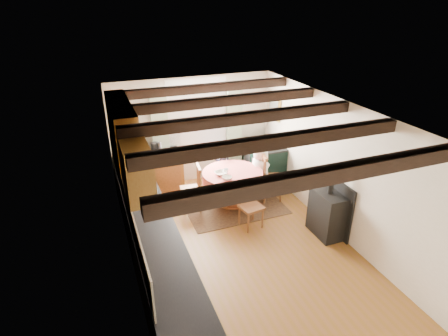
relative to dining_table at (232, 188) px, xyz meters
name	(u,v)px	position (x,y,z in m)	size (l,w,h in m)	color
floor	(240,247)	(-0.40, -1.37, -0.37)	(3.60, 5.50, 0.00)	brown
ceiling	(244,112)	(-0.40, -1.37, 2.03)	(3.60, 5.50, 0.00)	white
wall_back	(193,131)	(-0.40, 1.38, 0.83)	(3.60, 0.00, 2.40)	silver
wall_front	(356,313)	(-0.40, -4.12, 0.83)	(3.60, 0.00, 2.40)	silver
wall_left	(126,206)	(-2.20, -1.37, 0.83)	(0.00, 5.50, 2.40)	silver
wall_right	(336,168)	(1.40, -1.37, 0.83)	(0.00, 5.50, 2.40)	silver
beam_a	(324,176)	(-0.40, -3.37, 1.94)	(3.60, 0.16, 0.16)	black
beam_b	(276,141)	(-0.40, -2.37, 1.94)	(3.60, 0.16, 0.16)	black
beam_c	(243,118)	(-0.40, -1.37, 1.94)	(3.60, 0.16, 0.16)	black
beam_d	(220,101)	(-0.40, -0.37, 1.94)	(3.60, 0.16, 0.16)	black
beam_e	(202,88)	(-0.40, 0.63, 1.94)	(3.60, 0.16, 0.16)	black
splash_left	(125,196)	(-2.18, -1.07, 0.83)	(0.02, 4.50, 0.55)	beige
splash_back	(148,137)	(-1.40, 1.36, 0.83)	(1.40, 0.02, 0.55)	beige
base_cabinet_left	(152,245)	(-1.90, -1.37, 0.07)	(0.60, 5.30, 0.88)	brown
base_cabinet_back	(151,174)	(-1.45, 1.08, 0.07)	(1.30, 0.60, 0.88)	brown
worktop_left	(150,220)	(-1.88, -1.37, 0.53)	(0.64, 5.30, 0.04)	black
worktop_back	(150,155)	(-1.45, 1.06, 0.53)	(1.30, 0.64, 0.04)	black
wall_cabinet_glass	(122,129)	(-2.03, -0.17, 1.58)	(0.34, 1.80, 0.90)	brown
wall_cabinet_solid	(136,169)	(-2.03, -1.67, 1.53)	(0.34, 0.90, 0.70)	brown
window_frame	(197,113)	(-0.30, 1.37, 1.23)	(1.34, 0.03, 1.54)	white
window_pane	(197,113)	(-0.30, 1.37, 1.23)	(1.20, 0.01, 1.40)	white
curtain_left	(161,141)	(-1.15, 1.28, 0.73)	(0.35, 0.10, 2.10)	#A7B99B
curtain_right	(234,131)	(0.55, 1.28, 0.73)	(0.35, 0.10, 2.10)	#A7B99B
curtain_rod	(197,87)	(-0.30, 1.28, 1.83)	(0.03, 0.03, 2.00)	black
wall_picture	(275,106)	(1.37, 0.93, 1.33)	(0.04, 0.50, 0.60)	gold
wall_plate	(237,105)	(0.65, 1.35, 1.33)	(0.30, 0.30, 0.02)	silver
rug	(232,204)	(0.00, 0.00, -0.36)	(1.97, 1.53, 0.01)	brown
dining_table	(232,188)	(0.00, 0.00, 0.00)	(1.22, 1.22, 0.73)	#B35C49
chair_near	(251,205)	(0.02, -0.87, 0.09)	(0.39, 0.41, 0.91)	brown
chair_left	(191,189)	(-0.85, 0.09, 0.11)	(0.41, 0.43, 0.96)	brown
chair_right	(271,177)	(0.83, -0.09, 0.16)	(0.45, 0.47, 1.05)	brown
aga_range	(264,162)	(1.07, 0.74, 0.10)	(0.66, 1.01, 0.93)	black
cast_iron_stove	(328,202)	(1.18, -1.56, 0.29)	(0.39, 0.66, 1.31)	black
child_far	(222,165)	(0.07, 0.78, 0.18)	(0.40, 0.26, 1.10)	#383B54
child_right	(260,171)	(0.66, 0.13, 0.22)	(0.58, 0.37, 1.18)	white
bowl_a	(221,173)	(-0.26, -0.01, 0.40)	(0.24, 0.24, 0.06)	silver
bowl_b	(227,178)	(-0.22, -0.25, 0.40)	(0.19, 0.19, 0.06)	silver
cup	(226,171)	(-0.14, 0.01, 0.41)	(0.10, 0.10, 0.09)	silver
canister_tall	(136,149)	(-1.71, 1.16, 0.68)	(0.15, 0.15, 0.25)	#262628
canister_wide	(155,147)	(-1.30, 1.14, 0.66)	(0.19, 0.19, 0.21)	#262628
canister_slim	(159,148)	(-1.25, 0.97, 0.69)	(0.10, 0.10, 0.27)	#262628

